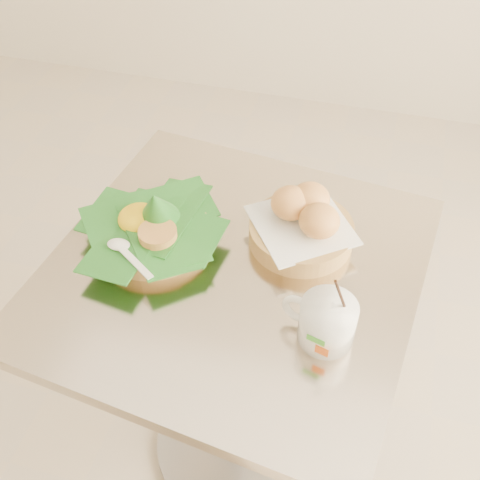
% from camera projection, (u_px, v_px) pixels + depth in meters
% --- Properties ---
extents(floor, '(3.60, 3.60, 0.00)m').
position_uv_depth(floor, '(189.00, 429.00, 1.73)').
color(floor, '#C1B19B').
rests_on(floor, ground).
extents(cafe_table, '(0.78, 0.78, 0.75)m').
position_uv_depth(cafe_table, '(234.00, 334.00, 1.33)').
color(cafe_table, gray).
rests_on(cafe_table, floor).
extents(rice_basket, '(0.28, 0.28, 0.14)m').
position_uv_depth(rice_basket, '(152.00, 226.00, 1.19)').
color(rice_basket, tan).
rests_on(rice_basket, cafe_table).
extents(bread_basket, '(0.25, 0.25, 0.11)m').
position_uv_depth(bread_basket, '(303.00, 223.00, 1.19)').
color(bread_basket, tan).
rests_on(bread_basket, cafe_table).
extents(coffee_mug, '(0.13, 0.10, 0.17)m').
position_uv_depth(coffee_mug, '(326.00, 321.00, 1.02)').
color(coffee_mug, white).
rests_on(coffee_mug, cafe_table).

